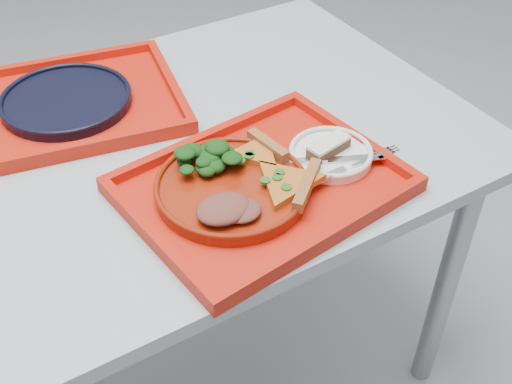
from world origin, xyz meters
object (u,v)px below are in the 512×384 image
tray_far (68,107)px  navy_plate (66,101)px  dinner_plate (232,189)px  tray_main (262,188)px  dessert_bar (329,147)px

tray_far → navy_plate: (0.00, 0.00, 0.01)m
dinner_plate → tray_far: bearing=110.1°
navy_plate → tray_far: bearing=0.0°
tray_far → navy_plate: 0.01m
tray_main → dessert_bar: bearing=-5.1°
dinner_plate → dessert_bar: size_ratio=2.96×
tray_far → navy_plate: navy_plate is taller
tray_far → dessert_bar: (0.35, -0.42, 0.03)m
tray_far → navy_plate: bearing=0.0°
tray_far → dinner_plate: (0.15, -0.41, 0.02)m
tray_far → dinner_plate: bearing=-59.2°
tray_far → dessert_bar: dessert_bar is taller
navy_plate → dessert_bar: (0.35, -0.42, 0.02)m
tray_far → dinner_plate: dinner_plate is taller
dessert_bar → dinner_plate: bearing=167.3°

